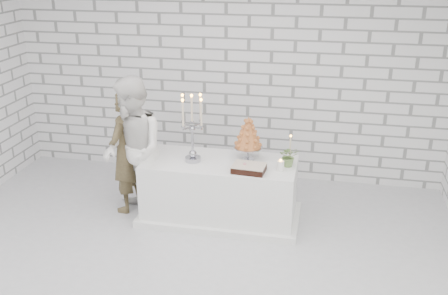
# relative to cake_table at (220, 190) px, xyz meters

# --- Properties ---
(ground) EXTENTS (6.00, 5.00, 0.01)m
(ground) POSITION_rel_cake_table_xyz_m (-0.20, -1.13, -0.38)
(ground) COLOR silver
(ground) RESTS_ON ground
(wall_back) EXTENTS (6.00, 0.01, 3.00)m
(wall_back) POSITION_rel_cake_table_xyz_m (-0.20, 1.37, 1.12)
(wall_back) COLOR white
(wall_back) RESTS_ON ground
(cake_table) EXTENTS (1.80, 0.80, 0.75)m
(cake_table) POSITION_rel_cake_table_xyz_m (0.00, 0.00, 0.00)
(cake_table) COLOR white
(cake_table) RESTS_ON ground
(groom) EXTENTS (0.44, 0.60, 1.54)m
(groom) POSITION_rel_cake_table_xyz_m (-1.18, 0.02, 0.40)
(groom) COLOR #4F4129
(groom) RESTS_ON ground
(bride) EXTENTS (1.03, 1.08, 1.75)m
(bride) POSITION_rel_cake_table_xyz_m (-1.01, -0.18, 0.50)
(bride) COLOR white
(bride) RESTS_ON ground
(candelabra) EXTENTS (0.41, 0.41, 0.82)m
(candelabra) POSITION_rel_cake_table_xyz_m (-0.31, -0.05, 0.78)
(candelabra) COLOR #9E9EA8
(candelabra) RESTS_ON cake_table
(croquembouche) EXTENTS (0.44, 0.44, 0.54)m
(croquembouche) POSITION_rel_cake_table_xyz_m (0.32, 0.12, 0.64)
(croquembouche) COLOR #9C4C1C
(croquembouche) RESTS_ON cake_table
(chocolate_cake) EXTENTS (0.38, 0.29, 0.08)m
(chocolate_cake) POSITION_rel_cake_table_xyz_m (0.38, -0.22, 0.42)
(chocolate_cake) COLOR black
(chocolate_cake) RESTS_ON cake_table
(pillar_candle) EXTENTS (0.08, 0.08, 0.12)m
(pillar_candle) POSITION_rel_cake_table_xyz_m (0.73, -0.13, 0.44)
(pillar_candle) COLOR white
(pillar_candle) RESTS_ON cake_table
(extra_taper) EXTENTS (0.07, 0.07, 0.32)m
(extra_taper) POSITION_rel_cake_table_xyz_m (0.81, 0.14, 0.54)
(extra_taper) COLOR beige
(extra_taper) RESTS_ON cake_table
(flowers) EXTENTS (0.24, 0.22, 0.25)m
(flowers) POSITION_rel_cake_table_xyz_m (0.81, 0.03, 0.50)
(flowers) COLOR #4D6F39
(flowers) RESTS_ON cake_table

